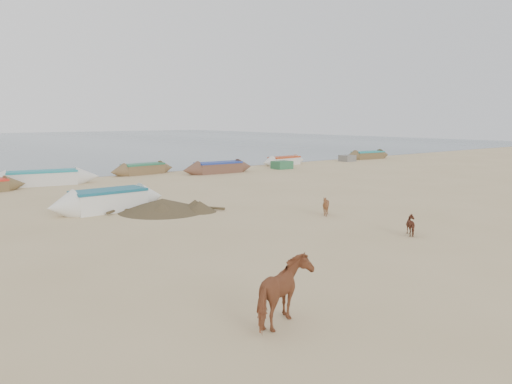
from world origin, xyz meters
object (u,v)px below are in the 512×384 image
at_px(cow_adult, 284,293).
at_px(near_canoe, 109,200).
at_px(calf_right, 413,225).
at_px(calf_front, 326,206).

bearing_deg(cow_adult, near_canoe, -33.25).
xyz_separation_m(cow_adult, calf_right, (8.84, 3.06, -0.33)).
distance_m(cow_adult, near_canoe, 14.47).
height_order(cow_adult, calf_front, cow_adult).
bearing_deg(near_canoe, calf_front, -47.02).
relative_size(calf_front, calf_right, 1.23).
bearing_deg(cow_adult, calf_front, -75.17).
relative_size(calf_right, near_canoe, 0.13).
bearing_deg(calf_front, calf_right, 2.26).
xyz_separation_m(calf_right, near_canoe, (-6.80, 11.26, 0.14)).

